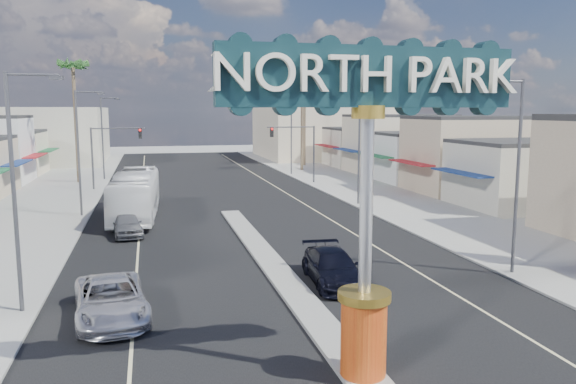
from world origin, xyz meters
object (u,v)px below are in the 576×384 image
traffic_signal_left (112,145)px  streetlight_l_mid (81,147)px  gateway_sign (367,174)px  streetlight_r_mid (357,143)px  streetlight_r_near (515,167)px  streetlight_l_near (18,181)px  palm_left_far (73,72)px  streetlight_l_far (104,134)px  palm_right_mid (302,86)px  streetlight_r_far (290,132)px  palm_right_far (305,74)px  suv_left (111,299)px  traffic_signal_right (297,143)px  city_bus (135,195)px  suv_right (333,267)px  car_parked_left (127,224)px

traffic_signal_left → streetlight_l_mid: (-1.25, -13.99, 0.79)m
gateway_sign → streetlight_r_mid: bearing=69.6°
streetlight_r_near → streetlight_l_near: bearing=180.0°
gateway_sign → palm_left_far: palm_left_far is taller
streetlight_l_far → streetlight_l_mid: bearing=-90.0°
palm_right_mid → streetlight_r_near: bearing=-93.2°
palm_left_far → palm_right_mid: (26.00, 6.00, -0.90)m
streetlight_r_far → palm_right_mid: 7.30m
palm_right_far → streetlight_r_mid: bearing=-98.1°
suv_left → traffic_signal_left: bearing=86.4°
streetlight_l_near → streetlight_r_far: 46.90m
traffic_signal_left → palm_left_far: (-3.82, 6.01, 7.22)m
traffic_signal_right → city_bus: traffic_signal_right is taller
streetlight_r_far → traffic_signal_right: bearing=-98.9°
streetlight_l_near → gateway_sign: bearing=-37.6°
traffic_signal_left → streetlight_r_near: bearing=-60.0°
traffic_signal_right → gateway_sign: bearing=-102.3°
streetlight_l_near → traffic_signal_left: bearing=87.9°
suv_left → suv_right: bearing=6.2°
palm_right_mid → palm_left_far: bearing=-167.0°
city_bus → palm_left_far: bearing=109.8°
streetlight_l_mid → palm_left_far: 21.16m
traffic_signal_left → streetlight_l_far: streetlight_l_far is taller
traffic_signal_left → streetlight_r_mid: size_ratio=0.67×
suv_left → traffic_signal_right: bearing=58.3°
streetlight_r_mid → gateway_sign: bearing=-110.4°
suv_left → city_bus: bearing=81.9°
palm_right_far → streetlight_r_near: bearing=-95.0°
palm_left_far → suv_right: 43.39m
gateway_sign → palm_right_mid: (13.00, 54.02, 4.67)m
suv_left → suv_right: (9.27, 2.13, -0.01)m
traffic_signal_left → city_bus: (2.40, -15.13, -2.61)m
traffic_signal_right → palm_right_far: 20.59m
palm_right_mid → suv_left: palm_right_mid is taller
traffic_signal_right → palm_right_far: palm_right_far is taller
traffic_signal_right → car_parked_left: 26.98m
palm_right_mid → car_parked_left: size_ratio=2.89×
streetlight_l_near → suv_right: bearing=3.4°
traffic_signal_right → palm_left_far: bearing=164.9°
palm_left_far → car_parked_left: 29.77m
traffic_signal_left → palm_left_far: palm_left_far is taller
streetlight_l_mid → suv_left: (3.16, -21.39, -4.32)m
gateway_sign → car_parked_left: 22.70m
streetlight_r_near → palm_right_mid: size_ratio=0.74×
palm_right_far → city_bus: 41.07m
traffic_signal_right → streetlight_r_far: (1.25, 8.01, 0.79)m
streetlight_r_far → car_parked_left: bearing=-121.2°
streetlight_l_far → car_parked_left: 29.64m
streetlight_l_near → car_parked_left: size_ratio=2.15×
suv_right → palm_right_far: bearing=79.4°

